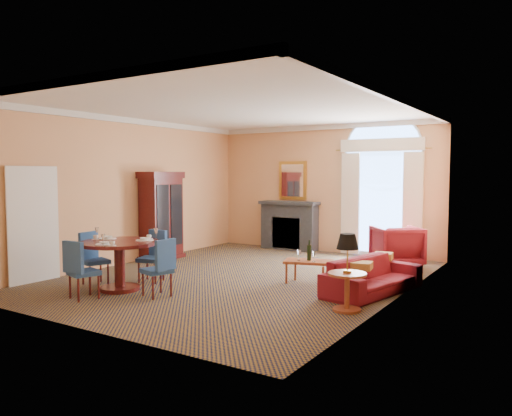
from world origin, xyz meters
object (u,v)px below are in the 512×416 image
Objects in this scene: dining_table at (119,255)px; coffee_table at (309,262)px; armoire at (161,217)px; sofa at (373,276)px; side_table at (347,263)px; armchair at (396,246)px.

coffee_table is at bearing 40.12° from dining_table.
sofa is (5.27, -0.59, -0.69)m from armoire.
side_table reaches higher than dining_table.
dining_table is at bearing 132.35° from sofa.
coffee_table is at bearing 34.47° from armchair.
armoire is 1.84× the size of side_table.
side_table is at bearing 12.85° from dining_table.
armoire is 1.02× the size of sofa.
side_table reaches higher than sofa.
coffee_table is at bearing 134.53° from side_table.
armoire is 5.31m from armchair.
dining_table is at bearing 16.65° from armchair.
dining_table is 3.30m from coffee_table.
coffee_table reaches higher than sofa.
armoire is 3.13m from dining_table.
dining_table is at bearing -167.15° from side_table.
sofa is (3.71, 2.10, -0.32)m from dining_table.
dining_table is 4.28m from sofa.
armoire is 5.35m from sofa.
armchair is at bearing 22.26° from armoire.
dining_table is 1.21× the size of side_table.
sofa is at bearing 29.50° from dining_table.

